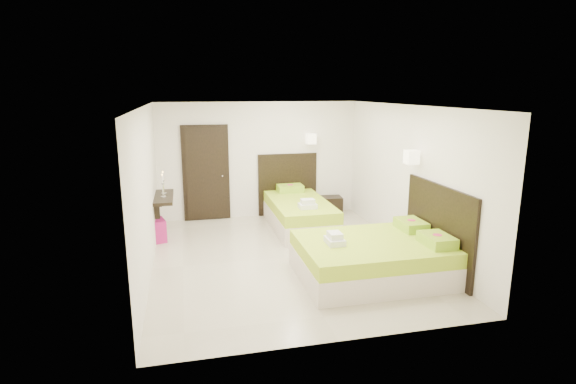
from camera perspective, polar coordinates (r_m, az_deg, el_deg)
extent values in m
plane|color=beige|center=(7.91, -0.22, -8.30)|extent=(5.50, 5.50, 0.00)
cube|color=beige|center=(9.48, 1.46, -3.52)|extent=(1.14, 2.29, 0.37)
cube|color=#93BC1E|center=(9.40, 1.47, -1.78)|extent=(1.13, 2.26, 0.23)
cube|color=black|center=(10.40, -0.06, 0.98)|extent=(1.37, 0.05, 1.43)
cube|color=#95C023|center=(10.16, 0.26, 0.47)|extent=(0.57, 0.39, 0.16)
cylinder|color=#D8335D|center=(10.14, 0.26, 0.93)|extent=(0.14, 0.14, 0.00)
cube|color=white|center=(8.77, 2.51, -1.78)|extent=(0.34, 0.25, 0.09)
cube|color=white|center=(8.75, 2.52, -1.20)|extent=(0.26, 0.19, 0.09)
cube|color=white|center=(10.21, 2.92, 6.77)|extent=(0.21, 0.21, 0.23)
cylinder|color=#2D2116|center=(10.29, 2.80, 6.81)|extent=(0.03, 0.16, 0.03)
cube|color=beige|center=(7.21, 10.61, -9.17)|extent=(2.26, 1.70, 0.36)
cube|color=#93BC1E|center=(7.10, 10.71, -6.97)|extent=(2.24, 1.68, 0.23)
cube|color=black|center=(7.53, 18.51, -4.42)|extent=(0.05, 1.92, 1.41)
cube|color=#95C023|center=(7.09, 18.39, -5.81)|extent=(0.38, 0.57, 0.16)
cylinder|color=#D8335D|center=(7.07, 18.44, -5.18)|extent=(0.14, 0.14, 0.00)
cube|color=#95C023|center=(7.74, 15.37, -4.04)|extent=(0.38, 0.57, 0.16)
cylinder|color=#D8335D|center=(7.72, 15.40, -3.46)|extent=(0.14, 0.14, 0.00)
cube|color=white|center=(6.83, 5.95, -6.21)|extent=(0.25, 0.34, 0.09)
cube|color=white|center=(6.80, 5.97, -5.49)|extent=(0.19, 0.25, 0.09)
cube|color=white|center=(7.83, 15.41, 4.30)|extent=(0.20, 0.20, 0.23)
cylinder|color=#2D2116|center=(7.87, 15.93, 4.31)|extent=(0.16, 0.03, 0.03)
cube|color=black|center=(10.62, 5.55, -1.67)|extent=(0.49, 0.45, 0.41)
cube|color=#A21561|center=(9.02, -16.76, -4.72)|extent=(0.53, 0.53, 0.43)
cube|color=black|center=(10.07, -10.37, 2.33)|extent=(1.02, 0.06, 2.14)
cube|color=black|center=(10.04, -10.36, 2.29)|extent=(0.88, 0.04, 2.06)
cylinder|color=silver|center=(10.04, -8.35, 2.07)|extent=(0.03, 0.10, 0.03)
cube|color=black|center=(9.03, -15.49, -0.64)|extent=(0.35, 1.20, 0.06)
cube|color=black|center=(8.64, -16.30, -2.32)|extent=(0.10, 0.04, 0.30)
cube|color=black|center=(9.51, -16.03, -0.93)|extent=(0.10, 0.04, 0.30)
cylinder|color=silver|center=(8.88, -15.54, -0.61)|extent=(0.10, 0.10, 0.02)
cylinder|color=silver|center=(8.85, -15.59, 0.15)|extent=(0.02, 0.02, 0.22)
cone|color=silver|center=(8.83, -15.64, 0.97)|extent=(0.07, 0.07, 0.04)
cylinder|color=white|center=(8.81, -15.68, 1.58)|extent=(0.02, 0.02, 0.15)
sphere|color=#FFB23F|center=(8.79, -15.71, 2.13)|extent=(0.02, 0.02, 0.02)
cylinder|color=silver|center=(9.17, -15.47, -0.18)|extent=(0.10, 0.10, 0.02)
cylinder|color=silver|center=(9.15, -15.52, 0.55)|extent=(0.02, 0.02, 0.22)
cone|color=silver|center=(9.12, -15.57, 1.35)|extent=(0.07, 0.07, 0.04)
cylinder|color=white|center=(9.10, -15.60, 1.94)|extent=(0.02, 0.02, 0.15)
sphere|color=#FFB23F|center=(9.09, -15.64, 2.47)|extent=(0.02, 0.02, 0.02)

